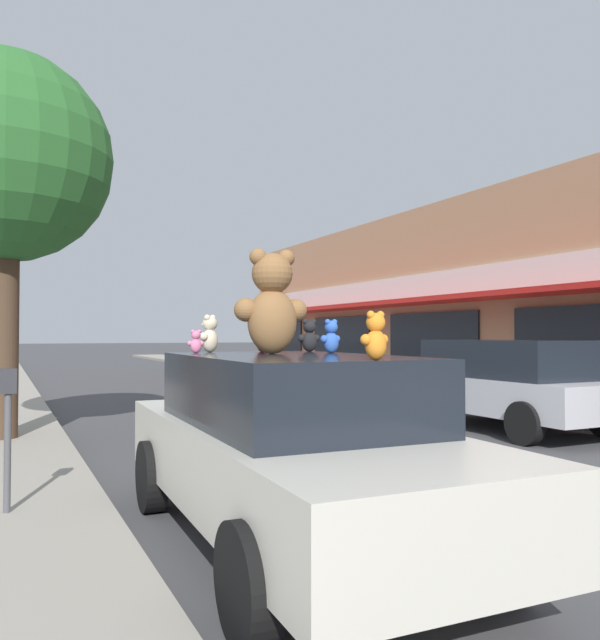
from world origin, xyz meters
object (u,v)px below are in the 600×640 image
teddy_bear_giant (272,303)px  teddy_bear_orange (375,336)px  street_tree (5,160)px  teddy_bear_cream (210,334)px  parked_car_far_center (508,381)px  teddy_bear_pink (196,342)px  parking_meter (8,421)px  teddy_bear_red (262,341)px  teddy_bear_black (309,336)px  plush_art_car (290,444)px  teddy_bear_blue (331,337)px

teddy_bear_giant → teddy_bear_orange: size_ratio=2.84×
teddy_bear_giant → street_tree: 6.33m
teddy_bear_giant → teddy_bear_cream: 0.83m
parked_car_far_center → teddy_bear_pink: bearing=-156.1°
parking_meter → teddy_bear_giant: bearing=-25.6°
teddy_bear_cream → parked_car_far_center: size_ratio=0.09×
parked_car_far_center → street_tree: (-8.28, 1.98, 3.53)m
teddy_bear_red → parked_car_far_center: size_ratio=0.06×
teddy_bear_black → plush_art_car: bearing=54.4°
teddy_bear_giant → teddy_bear_pink: size_ratio=4.29×
teddy_bear_pink → teddy_bear_cream: size_ratio=0.60×
teddy_bear_black → teddy_bear_blue: 0.50m
teddy_bear_cream → street_tree: 5.74m
teddy_bear_red → street_tree: size_ratio=0.04×
parking_meter → teddy_bear_black: bearing=-11.2°
teddy_bear_red → teddy_bear_orange: (-0.10, -2.26, 0.05)m
parking_meter → street_tree: bearing=90.5°
teddy_bear_blue → street_tree: street_tree is taller
parked_car_far_center → parking_meter: parked_car_far_center is taller
teddy_bear_black → street_tree: 6.29m
teddy_bear_pink → street_tree: bearing=-69.8°
parking_meter → teddy_bear_orange: bearing=-49.7°
plush_art_car → teddy_bear_cream: (-0.35, 1.11, 0.91)m
teddy_bear_pink → parked_car_far_center: teddy_bear_pink is taller
teddy_bear_red → teddy_bear_blue: size_ratio=0.73×
street_tree → teddy_bear_blue: bearing=-63.4°
plush_art_car → parked_car_far_center: (6.14, 3.88, 0.06)m
teddy_bear_red → teddy_bear_black: (0.43, -0.21, 0.05)m
teddy_bear_blue → plush_art_car: bearing=17.9°
teddy_bear_black → teddy_bear_orange: bearing=74.8°
parked_car_far_center → parking_meter: (-8.25, -2.45, 0.08)m
teddy_bear_cream → parking_meter: bearing=-52.5°
plush_art_car → teddy_bear_black: size_ratio=14.23×
plush_art_car → parking_meter: bearing=147.5°
teddy_bear_giant → parking_meter: (-2.11, 1.01, -1.04)m
plush_art_car → teddy_bear_giant: size_ratio=4.97×
teddy_bear_black → street_tree: street_tree is taller
teddy_bear_red → parking_meter: bearing=-20.7°
teddy_bear_orange → street_tree: (-2.23, 7.02, 2.70)m
teddy_bear_orange → parked_car_far_center: 7.92m
teddy_bear_black → street_tree: size_ratio=0.06×
teddy_bear_black → teddy_bear_giant: bearing=37.2°
street_tree → teddy_bear_cream: bearing=-69.3°
teddy_bear_blue → teddy_bear_pink: teddy_bear_blue is taller
teddy_bear_giant → teddy_bear_red: teddy_bear_giant is taller
teddy_bear_giant → teddy_bear_black: (0.61, 0.48, -0.29)m
teddy_bear_giant → teddy_bear_orange: 1.60m
teddy_bear_blue → teddy_bear_giant: bearing=-17.9°
plush_art_car → parking_meter: plush_art_car is taller
teddy_bear_blue → teddy_bear_orange: size_ratio=0.96×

